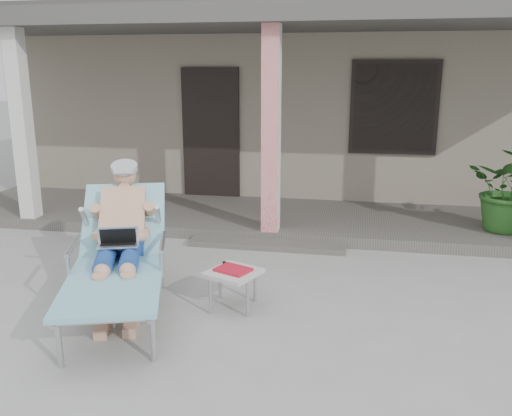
# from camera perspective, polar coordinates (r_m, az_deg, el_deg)

# --- Properties ---
(ground) EXTENTS (60.00, 60.00, 0.00)m
(ground) POSITION_cam_1_polar(r_m,az_deg,el_deg) (5.28, -2.36, -10.54)
(ground) COLOR #9E9E99
(ground) RESTS_ON ground
(house) EXTENTS (10.40, 5.40, 3.30)m
(house) POSITION_cam_1_polar(r_m,az_deg,el_deg) (11.21, 5.29, 11.54)
(house) COLOR gray
(house) RESTS_ON ground
(porch_deck) EXTENTS (10.00, 2.00, 0.15)m
(porch_deck) POSITION_cam_1_polar(r_m,az_deg,el_deg) (8.03, 2.52, -1.11)
(porch_deck) COLOR #605B56
(porch_deck) RESTS_ON ground
(porch_overhang) EXTENTS (10.00, 2.30, 2.85)m
(porch_overhang) POSITION_cam_1_polar(r_m,az_deg,el_deg) (7.70, 2.69, 18.62)
(porch_overhang) COLOR silver
(porch_overhang) RESTS_ON porch_deck
(porch_step) EXTENTS (2.00, 0.30, 0.07)m
(porch_step) POSITION_cam_1_polar(r_m,az_deg,el_deg) (6.95, 1.12, -3.92)
(porch_step) COLOR #605B56
(porch_step) RESTS_ON ground
(lounger) EXTENTS (1.41, 2.23, 1.40)m
(lounger) POSITION_cam_1_polar(r_m,az_deg,el_deg) (5.19, -14.35, -1.28)
(lounger) COLOR #B7B7BC
(lounger) RESTS_ON ground
(side_table) EXTENTS (0.58, 0.58, 0.40)m
(side_table) POSITION_cam_1_polar(r_m,az_deg,el_deg) (5.17, -2.42, -7.01)
(side_table) COLOR beige
(side_table) RESTS_ON ground
(potted_palm) EXTENTS (1.27, 1.20, 1.12)m
(potted_palm) POSITION_cam_1_polar(r_m,az_deg,el_deg) (7.76, 25.25, 1.79)
(potted_palm) COLOR #26591E
(potted_palm) RESTS_ON porch_deck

